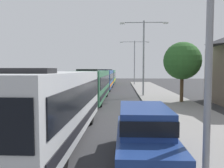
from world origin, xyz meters
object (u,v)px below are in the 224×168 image
object	(u,v)px
bus_second_in_line	(93,84)
bus_fourth_in_line	(109,76)
bus_lead	(56,103)
streetlamp_far	(134,58)
bus_middle	(104,79)
streetlamp_near	(210,3)
streetlamp_mid	(144,50)
roadside_tree	(182,61)
white_suv	(144,132)
box_truck_oncoming	(97,75)

from	to	relation	value
bus_second_in_line	bus_fourth_in_line	xyz separation A→B (m)	(-0.00, 26.26, -0.00)
bus_lead	streetlamp_far	bearing A→B (deg)	81.34
bus_middle	streetlamp_near	bearing A→B (deg)	-79.40
streetlamp_mid	roadside_tree	distance (m)	5.94
white_suv	streetlamp_near	bearing A→B (deg)	-30.38
box_truck_oncoming	streetlamp_near	xyz separation A→B (m)	(8.70, -48.14, 3.30)
bus_middle	box_truck_oncoming	distance (m)	19.57
box_truck_oncoming	streetlamp_near	world-z (taller)	streetlamp_near
streetlamp_near	roadside_tree	bearing A→B (deg)	77.79
streetlamp_far	streetlamp_near	bearing A→B (deg)	-90.00
bus_lead	roadside_tree	xyz separation A→B (m)	(8.53, 11.27, 2.28)
bus_second_in_line	box_truck_oncoming	world-z (taller)	bus_second_in_line
bus_second_in_line	roadside_tree	bearing A→B (deg)	-7.73
white_suv	bus_second_in_line	bearing A→B (deg)	104.20
streetlamp_far	roadside_tree	bearing A→B (deg)	-82.62
bus_middle	box_truck_oncoming	size ratio (longest dim) A/B	1.57
bus_second_in_line	streetlamp_near	xyz separation A→B (m)	(5.40, -15.62, 3.32)
bus_second_in_line	bus_lead	bearing A→B (deg)	-90.00
bus_second_in_line	bus_fourth_in_line	size ratio (longest dim) A/B	1.09
bus_fourth_in_line	streetlamp_mid	world-z (taller)	streetlamp_mid
white_suv	bus_lead	bearing A→B (deg)	149.39
streetlamp_far	bus_lead	bearing A→B (deg)	-98.66
streetlamp_near	bus_second_in_line	bearing A→B (deg)	109.07
box_truck_oncoming	roadside_tree	distance (m)	35.77
bus_second_in_line	streetlamp_mid	distance (m)	7.51
bus_second_in_line	bus_fourth_in_line	bearing A→B (deg)	90.00
white_suv	box_truck_oncoming	distance (m)	47.67
bus_lead	bus_fourth_in_line	xyz separation A→B (m)	(0.00, 38.69, 0.00)
bus_lead	streetlamp_far	xyz separation A→B (m)	(5.40, 35.44, 3.82)
box_truck_oncoming	roadside_tree	size ratio (longest dim) A/B	1.41
white_suv	streetlamp_far	distance (m)	37.93
bus_lead	bus_fourth_in_line	distance (m)	38.69
streetlamp_near	white_suv	bearing A→B (deg)	149.62
roadside_tree	streetlamp_far	bearing A→B (deg)	97.38
streetlamp_near	roadside_tree	size ratio (longest dim) A/B	1.41
bus_lead	bus_second_in_line	bearing A→B (deg)	90.00
bus_middle	bus_lead	bearing A→B (deg)	-90.00
white_suv	roadside_tree	xyz separation A→B (m)	(4.83, 13.46, 2.94)
box_truck_oncoming	streetlamp_mid	distance (m)	30.34
bus_second_in_line	streetlamp_far	world-z (taller)	streetlamp_far
streetlamp_mid	bus_lead	bearing A→B (deg)	-108.51
streetlamp_near	bus_lead	bearing A→B (deg)	149.46
box_truck_oncoming	bus_lead	bearing A→B (deg)	-85.80
bus_second_in_line	bus_middle	size ratio (longest dim) A/B	0.97
bus_lead	streetlamp_near	distance (m)	7.09
streetlamp_mid	streetlamp_far	bearing A→B (deg)	90.00
bus_lead	streetlamp_mid	xyz separation A→B (m)	(5.40, 16.13, 3.68)
bus_middle	bus_fourth_in_line	size ratio (longest dim) A/B	1.12
bus_lead	box_truck_oncoming	size ratio (longest dim) A/B	1.34
white_suv	box_truck_oncoming	world-z (taller)	box_truck_oncoming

